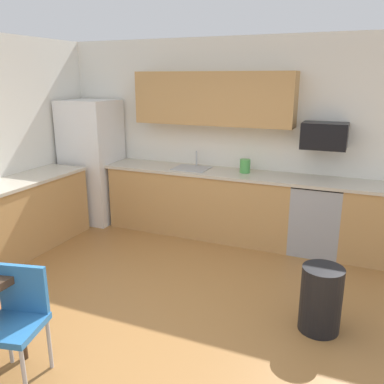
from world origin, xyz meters
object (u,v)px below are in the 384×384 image
object	(u,v)px
trash_bin	(321,299)
kettle	(245,167)
refrigerator	(93,162)
oven_range	(316,217)
microwave	(324,136)
chair_near_table	(17,315)

from	to	relation	value
trash_bin	kettle	bearing A→B (deg)	124.06
refrigerator	oven_range	bearing A→B (deg)	1.37
refrigerator	oven_range	world-z (taller)	refrigerator
microwave	trash_bin	world-z (taller)	microwave
refrigerator	microwave	size ratio (longest dim) A/B	3.43
refrigerator	trash_bin	bearing A→B (deg)	-24.97
refrigerator	chair_near_table	bearing A→B (deg)	-62.90
refrigerator	trash_bin	world-z (taller)	refrigerator
chair_near_table	trash_bin	distance (m)	2.48
trash_bin	kettle	distance (m)	2.30
refrigerator	microwave	distance (m)	3.41
chair_near_table	trash_bin	world-z (taller)	chair_near_table
kettle	refrigerator	bearing A→B (deg)	-176.87
refrigerator	oven_range	size ratio (longest dim) A/B	2.03
oven_range	chair_near_table	bearing A→B (deg)	-118.54
refrigerator	oven_range	xyz separation A→B (m)	(3.36, 0.08, -0.47)
oven_range	microwave	size ratio (longest dim) A/B	1.69
microwave	kettle	distance (m)	1.08
oven_range	trash_bin	bearing A→B (deg)	-82.01
microwave	chair_near_table	size ratio (longest dim) A/B	0.64
trash_bin	oven_range	bearing A→B (deg)	97.99
refrigerator	oven_range	distance (m)	3.39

